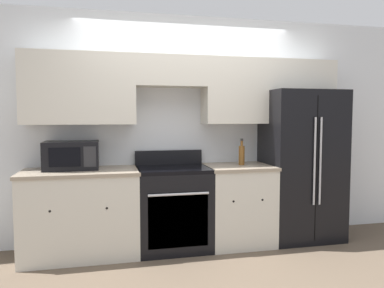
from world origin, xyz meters
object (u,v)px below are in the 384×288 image
(refrigerator, at_px, (299,164))
(microwave, at_px, (71,155))
(bottle, at_px, (242,154))
(oven_range, at_px, (173,207))

(refrigerator, bearing_deg, microwave, 179.78)
(refrigerator, bearing_deg, bottle, -176.67)
(oven_range, distance_m, bottle, 0.97)
(microwave, relative_size, bottle, 1.83)
(refrigerator, height_order, bottle, refrigerator)
(oven_range, distance_m, refrigerator, 1.59)
(bottle, bearing_deg, microwave, 178.36)
(microwave, bearing_deg, oven_range, -4.73)
(oven_range, bearing_deg, refrigerator, 2.88)
(refrigerator, bearing_deg, oven_range, -177.12)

